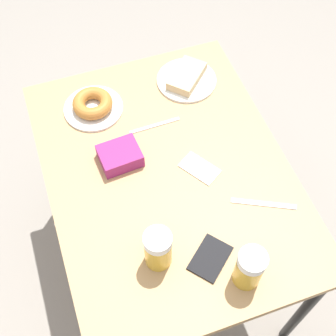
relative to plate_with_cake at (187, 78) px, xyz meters
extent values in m
plane|color=gray|center=(0.19, 0.35, -0.75)|extent=(8.00, 8.00, 0.00)
cube|color=tan|center=(0.19, 0.35, -0.03)|extent=(0.77, 1.03, 0.03)
cylinder|color=black|center=(-0.15, -0.12, -0.40)|extent=(0.04, 0.04, 0.70)
cylinder|color=black|center=(0.54, -0.12, -0.40)|extent=(0.04, 0.04, 0.70)
cylinder|color=black|center=(-0.15, 0.82, -0.40)|extent=(0.04, 0.04, 0.70)
cylinder|color=white|center=(0.00, 0.00, -0.01)|extent=(0.22, 0.22, 0.01)
cube|color=#D1B27F|center=(0.00, 0.00, 0.01)|extent=(0.18, 0.18, 0.03)
cylinder|color=white|center=(0.36, 0.02, -0.01)|extent=(0.21, 0.21, 0.01)
torus|color=#B2702D|center=(0.36, 0.02, 0.02)|extent=(0.14, 0.14, 0.04)
cylinder|color=gold|center=(0.32, 0.62, 0.04)|extent=(0.08, 0.08, 0.12)
cylinder|color=white|center=(0.32, 0.62, 0.12)|extent=(0.08, 0.08, 0.03)
cylinder|color=gold|center=(0.10, 0.76, 0.04)|extent=(0.08, 0.08, 0.12)
cylinder|color=white|center=(0.10, 0.76, 0.12)|extent=(0.08, 0.08, 0.03)
cube|color=white|center=(0.09, 0.37, -0.01)|extent=(0.13, 0.14, 0.00)
cube|color=silver|center=(0.18, 0.16, -0.01)|extent=(0.18, 0.02, 0.00)
cube|color=silver|center=(-0.05, 0.56, -0.01)|extent=(0.19, 0.10, 0.00)
cube|color=black|center=(0.18, 0.67, -0.01)|extent=(0.15, 0.15, 0.01)
cube|color=#8C2366|center=(0.33, 0.26, 0.01)|extent=(0.14, 0.12, 0.05)
camera|label=1|loc=(0.46, 1.11, 1.26)|focal=50.00mm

